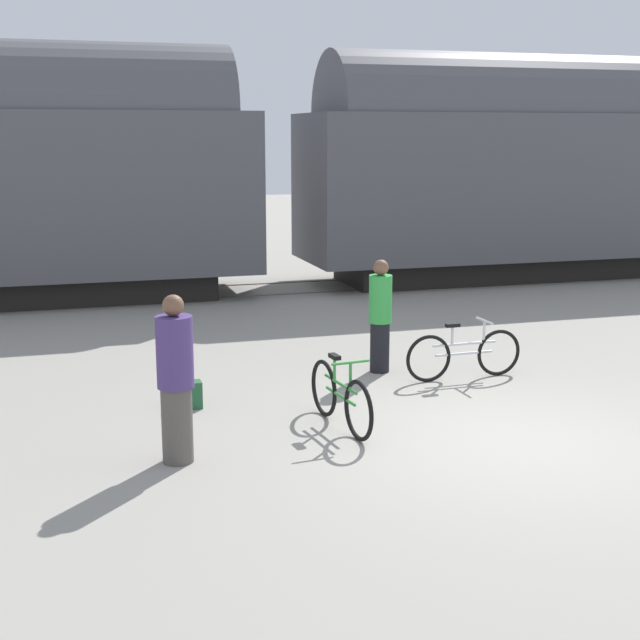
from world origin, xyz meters
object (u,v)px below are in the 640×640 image
(bicycle_silver, at_px, (464,354))
(freight_train, at_px, (279,164))
(bicycle_green, at_px, (340,397))
(backpack, at_px, (190,395))
(person_in_green, at_px, (380,316))
(person_in_purple, at_px, (176,380))

(bicycle_silver, bearing_deg, freight_train, 94.75)
(bicycle_silver, relative_size, bicycle_green, 1.06)
(backpack, bearing_deg, person_in_green, 18.42)
(bicycle_green, bearing_deg, person_in_green, 59.36)
(freight_train, relative_size, person_in_green, 15.10)
(freight_train, xyz_separation_m, backpack, (-3.20, -8.11, -2.53))
(bicycle_silver, distance_m, bicycle_green, 2.74)
(bicycle_silver, relative_size, person_in_green, 1.08)
(bicycle_green, height_order, person_in_purple, person_in_purple)
(freight_train, bearing_deg, bicycle_silver, -85.25)
(person_in_green, bearing_deg, bicycle_silver, 160.53)
(freight_train, bearing_deg, backpack, -111.53)
(freight_train, distance_m, bicycle_green, 9.78)
(person_in_purple, relative_size, person_in_green, 1.09)
(bicycle_green, height_order, person_in_green, person_in_green)
(bicycle_silver, bearing_deg, person_in_green, 145.02)
(bicycle_silver, xyz_separation_m, backpack, (-3.85, -0.26, -0.18))
(bicycle_silver, height_order, bicycle_green, bicycle_green)
(bicycle_green, bearing_deg, backpack, 141.43)
(freight_train, xyz_separation_m, bicycle_silver, (0.65, -7.85, -2.34))
(person_in_green, bearing_deg, backpack, 33.93)
(bicycle_silver, height_order, person_in_green, person_in_green)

